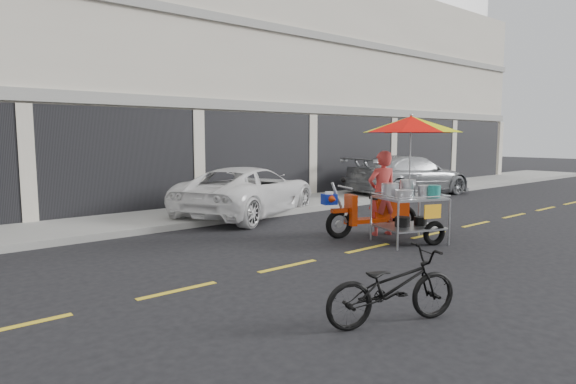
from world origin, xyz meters
TOP-DOWN VIEW (x-y plane):
  - ground at (0.00, 0.00)m, footprint 90.00×90.00m
  - sidewalk at (0.00, 5.50)m, footprint 45.00×3.00m
  - shophouse_block at (2.82, 10.59)m, footprint 36.00×8.11m
  - centerline at (0.00, 0.00)m, footprint 42.00×0.10m
  - white_pickup at (0.52, 4.70)m, footprint 5.28×4.02m
  - silver_pickup at (7.68, 4.70)m, footprint 5.29×2.72m
  - near_bicycle at (-2.67, -2.66)m, footprint 1.76×1.10m
  - food_vendor_rig at (1.12, 0.17)m, footprint 2.56×2.61m

SIDE VIEW (x-z plane):
  - ground at x=0.00m, z-range 0.00..0.00m
  - centerline at x=0.00m, z-range 0.00..0.01m
  - sidewalk at x=0.00m, z-range 0.00..0.15m
  - near_bicycle at x=-2.67m, z-range 0.00..0.87m
  - white_pickup at x=0.52m, z-range 0.00..1.33m
  - silver_pickup at x=7.68m, z-range 0.00..1.47m
  - food_vendor_rig at x=1.12m, z-range 0.33..2.94m
  - shophouse_block at x=2.82m, z-range -0.96..9.44m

